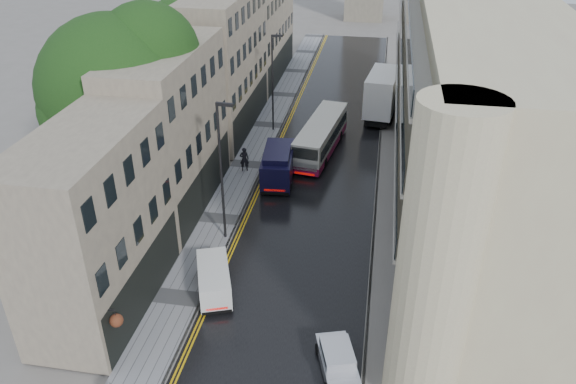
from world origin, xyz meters
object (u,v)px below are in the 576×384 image
(tree_far, at_px, (188,66))
(lamp_post_near, at_px, (221,174))
(navy_van, at_px, (262,175))
(silver_hatchback, at_px, (328,382))
(tree_near, at_px, (118,114))
(cream_bus, at_px, (300,149))
(pedestrian, at_px, (244,159))
(white_lorry, at_px, (367,99))
(white_van, at_px, (201,298))
(lamp_post_far, at_px, (273,84))

(tree_far, distance_m, lamp_post_near, 17.52)
(tree_far, distance_m, navy_van, 13.53)
(silver_hatchback, height_order, lamp_post_near, lamp_post_near)
(silver_hatchback, relative_size, lamp_post_near, 0.38)
(tree_near, distance_m, cream_bus, 14.71)
(pedestrian, bearing_deg, lamp_post_near, 81.30)
(white_lorry, bearing_deg, cream_bus, -109.16)
(navy_van, bearing_deg, white_van, -97.15)
(navy_van, height_order, lamp_post_near, lamp_post_near)
(lamp_post_far, bearing_deg, navy_van, -90.13)
(tree_near, xyz_separation_m, silver_hatchback, (15.49, -14.10, -6.27))
(tree_far, bearing_deg, white_lorry, 19.06)
(navy_van, bearing_deg, tree_far, 126.36)
(pedestrian, height_order, lamp_post_near, lamp_post_near)
(cream_bus, height_order, navy_van, navy_van)
(tree_far, xyz_separation_m, silver_hatchback, (15.19, -27.10, -5.56))
(lamp_post_near, bearing_deg, white_van, -81.59)
(navy_van, distance_m, lamp_post_far, 11.70)
(cream_bus, height_order, lamp_post_near, lamp_post_near)
(silver_hatchback, xyz_separation_m, pedestrian, (-8.84, 20.50, 0.43))
(tree_far, xyz_separation_m, lamp_post_far, (7.00, 1.75, -1.81))
(tree_near, bearing_deg, lamp_post_far, 63.67)
(white_van, relative_size, lamp_post_near, 0.43)
(tree_far, relative_size, silver_hatchback, 3.58)
(white_lorry, distance_m, white_van, 29.07)
(white_van, bearing_deg, lamp_post_far, 72.24)
(white_lorry, relative_size, lamp_post_near, 0.94)
(tree_near, relative_size, navy_van, 2.53)
(lamp_post_far, bearing_deg, lamp_post_near, -96.14)
(tree_near, height_order, silver_hatchback, tree_near)
(white_lorry, bearing_deg, navy_van, -108.09)
(white_van, xyz_separation_m, lamp_post_near, (-0.60, 6.95, 3.79))
(tree_far, bearing_deg, pedestrian, -46.16)
(cream_bus, relative_size, lamp_post_far, 1.16)
(pedestrian, bearing_deg, white_lorry, -141.51)
(tree_far, bearing_deg, lamp_post_far, 14.04)
(white_van, distance_m, navy_van, 13.35)
(silver_hatchback, bearing_deg, tree_near, 120.40)
(white_van, bearing_deg, silver_hatchback, -50.36)
(silver_hatchback, relative_size, navy_van, 0.64)
(tree_near, xyz_separation_m, tree_far, (0.30, 13.00, -0.72))
(tree_near, distance_m, navy_van, 10.87)
(tree_far, bearing_deg, silver_hatchback, -60.74)
(cream_bus, bearing_deg, silver_hatchback, -70.46)
(white_lorry, xyz_separation_m, navy_van, (-6.89, -14.75, -0.85))
(white_lorry, height_order, navy_van, white_lorry)
(white_lorry, height_order, pedestrian, white_lorry)
(white_van, height_order, lamp_post_near, lamp_post_near)
(cream_bus, bearing_deg, lamp_post_far, 125.92)
(cream_bus, xyz_separation_m, pedestrian, (-4.08, -2.00, -0.28))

